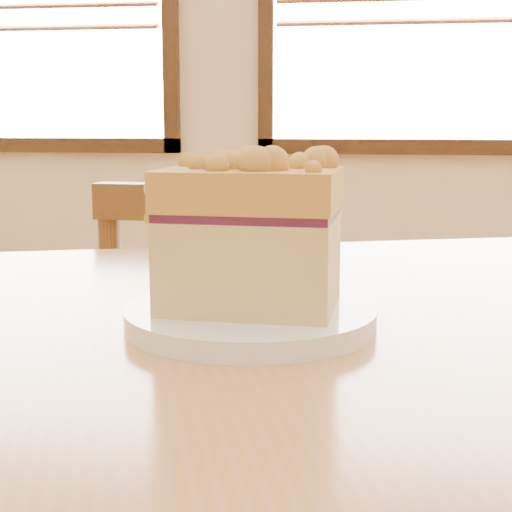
{
  "coord_description": "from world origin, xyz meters",
  "views": [
    {
      "loc": [
        0.03,
        -0.27,
        0.91
      ],
      "look_at": [
        -0.06,
        0.34,
        0.8
      ],
      "focal_mm": 55.0,
      "sensor_mm": 36.0,
      "label": 1
    }
  ],
  "objects_px": {
    "cafe_chair_main": "(228,413)",
    "cake_slice": "(249,233)",
    "cafe_table_main": "(187,454)",
    "plate": "(250,318)"
  },
  "relations": [
    {
      "from": "cafe_table_main",
      "to": "cake_slice",
      "type": "relative_size",
      "value": 9.51
    },
    {
      "from": "cafe_chair_main",
      "to": "cake_slice",
      "type": "distance_m",
      "value": 0.79
    },
    {
      "from": "cafe_chair_main",
      "to": "cake_slice",
      "type": "relative_size",
      "value": 5.76
    },
    {
      "from": "cafe_chair_main",
      "to": "plate",
      "type": "height_order",
      "value": "cafe_chair_main"
    },
    {
      "from": "cafe_chair_main",
      "to": "cake_slice",
      "type": "bearing_deg",
      "value": 104.76
    },
    {
      "from": "cafe_chair_main",
      "to": "plate",
      "type": "xyz_separation_m",
      "value": [
        0.14,
        -0.66,
        0.34
      ]
    },
    {
      "from": "plate",
      "to": "cake_slice",
      "type": "height_order",
      "value": "cake_slice"
    },
    {
      "from": "cafe_chair_main",
      "to": "cake_slice",
      "type": "height_order",
      "value": "cake_slice"
    },
    {
      "from": "plate",
      "to": "cake_slice",
      "type": "distance_m",
      "value": 0.07
    },
    {
      "from": "cafe_table_main",
      "to": "cafe_chair_main",
      "type": "relative_size",
      "value": 1.65
    }
  ]
}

